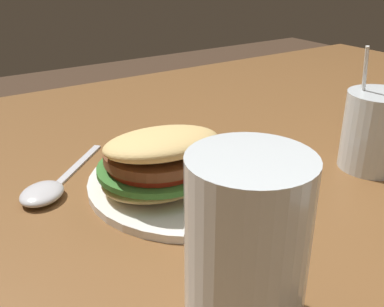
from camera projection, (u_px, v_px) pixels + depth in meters
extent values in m
cube|color=brown|center=(360.00, 229.00, 0.51)|extent=(1.61, 1.40, 0.03)
cylinder|color=brown|center=(327.00, 168.00, 1.52)|extent=(0.09, 0.09, 0.73)
cylinder|color=white|center=(192.00, 180.00, 0.58)|extent=(0.26, 0.26, 0.01)
ellipsoid|color=#DBB770|center=(157.00, 179.00, 0.54)|extent=(0.15, 0.12, 0.02)
cylinder|color=#38752D|center=(157.00, 168.00, 0.54)|extent=(0.16, 0.16, 0.01)
cylinder|color=red|center=(156.00, 162.00, 0.54)|extent=(0.13, 0.13, 0.01)
cylinder|color=brown|center=(156.00, 154.00, 0.53)|extent=(0.14, 0.14, 0.01)
ellipsoid|color=#DBB770|center=(162.00, 143.00, 0.51)|extent=(0.15, 0.13, 0.04)
cube|color=gold|center=(238.00, 149.00, 0.62)|extent=(0.03, 0.09, 0.03)
cube|color=gold|center=(245.00, 159.00, 0.59)|extent=(0.09, 0.04, 0.01)
cube|color=gold|center=(220.00, 147.00, 0.64)|extent=(0.06, 0.08, 0.03)
cube|color=gold|center=(230.00, 164.00, 0.59)|extent=(0.04, 0.08, 0.03)
cube|color=gold|center=(237.00, 158.00, 0.58)|extent=(0.07, 0.02, 0.01)
cube|color=gold|center=(197.00, 164.00, 0.59)|extent=(0.05, 0.08, 0.02)
cube|color=gold|center=(204.00, 151.00, 0.63)|extent=(0.04, 0.08, 0.03)
cube|color=gold|center=(204.00, 166.00, 0.58)|extent=(0.07, 0.07, 0.02)
cube|color=gold|center=(214.00, 168.00, 0.57)|extent=(0.04, 0.07, 0.01)
cube|color=gold|center=(193.00, 153.00, 0.63)|extent=(0.07, 0.02, 0.02)
cube|color=gold|center=(220.00, 144.00, 0.59)|extent=(0.03, 0.06, 0.02)
cube|color=gold|center=(217.00, 161.00, 0.59)|extent=(0.06, 0.05, 0.03)
cube|color=gold|center=(220.00, 148.00, 0.61)|extent=(0.01, 0.06, 0.02)
cube|color=gold|center=(266.00, 170.00, 0.58)|extent=(0.03, 0.06, 0.01)
cube|color=gold|center=(230.00, 161.00, 0.59)|extent=(0.08, 0.05, 0.02)
cube|color=gold|center=(235.00, 149.00, 0.62)|extent=(0.03, 0.08, 0.03)
cube|color=gold|center=(232.00, 165.00, 0.57)|extent=(0.03, 0.07, 0.01)
cube|color=gold|center=(235.00, 176.00, 0.56)|extent=(0.07, 0.04, 0.03)
cube|color=gold|center=(238.00, 159.00, 0.58)|extent=(0.08, 0.01, 0.03)
cube|color=gold|center=(231.00, 158.00, 0.60)|extent=(0.06, 0.02, 0.01)
cube|color=gold|center=(224.00, 155.00, 0.59)|extent=(0.08, 0.05, 0.03)
cube|color=gold|center=(225.00, 155.00, 0.59)|extent=(0.07, 0.07, 0.02)
cylinder|color=silver|center=(246.00, 248.00, 0.33)|extent=(0.09, 0.09, 0.15)
cylinder|color=#C67F23|center=(246.00, 258.00, 0.34)|extent=(0.08, 0.08, 0.13)
cylinder|color=silver|center=(376.00, 131.00, 0.60)|extent=(0.09, 0.09, 0.11)
cylinder|color=orange|center=(374.00, 140.00, 0.61)|extent=(0.08, 0.08, 0.08)
cylinder|color=white|center=(362.00, 106.00, 0.60)|extent=(0.03, 0.01, 0.16)
ellipsoid|color=silver|center=(42.00, 194.00, 0.54)|extent=(0.08, 0.08, 0.02)
cube|color=silver|center=(77.00, 166.00, 0.62)|extent=(0.11, 0.10, 0.00)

